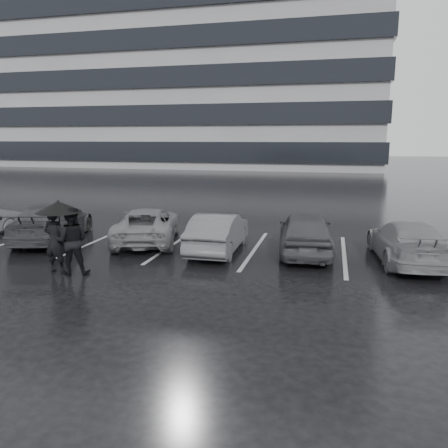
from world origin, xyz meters
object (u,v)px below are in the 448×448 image
car_main (305,233)px  car_west_a (218,232)px  car_west_c (52,222)px  pedestrian_right (72,241)px  car_west_b (147,225)px  pedestrian_left (55,241)px  car_east (407,242)px

car_main → car_west_a: (-2.69, -0.38, -0.05)m
car_west_c → pedestrian_right: size_ratio=2.48×
car_main → car_west_c: 8.75m
car_west_b → pedestrian_left: (-0.95, -3.81, 0.28)m
car_west_b → pedestrian_right: pedestrian_right is taller
car_west_b → car_west_a: bearing=150.3°
car_west_a → car_east: car_west_a is taller
pedestrian_left → car_east: bearing=-156.9°
car_west_a → pedestrian_left: (-3.64, -3.18, 0.26)m
car_west_c → car_west_a: bearing=164.9°
car_west_a → car_west_b: bearing=-14.7°
car_west_a → pedestrian_left: 4.84m
car_west_a → car_east: bearing=179.9°
car_main → car_east: (2.91, -0.24, -0.07)m
car_west_b → pedestrian_right: bearing=66.8°
pedestrian_left → car_main: bearing=-147.3°
car_main → car_west_a: bearing=2.1°
car_west_b → car_east: (8.29, -0.49, 0.01)m
car_east → pedestrian_right: (-8.74, -3.33, 0.29)m
car_west_c → pedestrian_left: pedestrian_left is taller
car_main → car_west_b: (-5.38, 0.25, -0.07)m
car_east → car_west_a: bearing=-3.9°
car_main → car_east: 2.92m
car_west_c → car_main: bearing=167.7°
car_west_c → pedestrian_left: bearing=112.2°
car_west_b → car_east: bearing=160.1°
car_west_c → pedestrian_left: 4.08m
car_west_a → car_main: bearing=-173.5°
pedestrian_left → pedestrian_right: (0.50, -0.01, 0.02)m
car_west_b → pedestrian_right: 3.86m
car_west_c → pedestrian_right: pedestrian_right is taller
pedestrian_right → car_west_b: bearing=-115.4°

